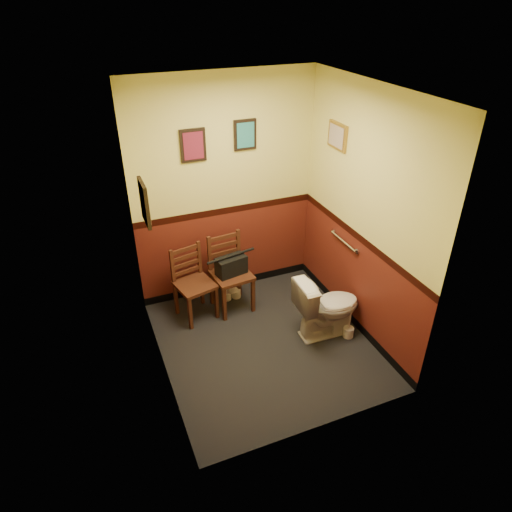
# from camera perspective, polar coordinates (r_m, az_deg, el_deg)

# --- Properties ---
(floor) EXTENTS (2.20, 2.40, 0.00)m
(floor) POSITION_cam_1_polar(r_m,az_deg,el_deg) (5.16, 1.07, -10.91)
(floor) COLOR black
(floor) RESTS_ON ground
(ceiling) EXTENTS (2.20, 2.40, 0.00)m
(ceiling) POSITION_cam_1_polar(r_m,az_deg,el_deg) (3.92, 1.47, 19.99)
(ceiling) COLOR silver
(ceiling) RESTS_ON ground
(wall_back) EXTENTS (2.20, 0.00, 2.70)m
(wall_back) POSITION_cam_1_polar(r_m,az_deg,el_deg) (5.40, -3.87, 8.00)
(wall_back) COLOR #5D1E14
(wall_back) RESTS_ON ground
(wall_front) EXTENTS (2.20, 0.00, 2.70)m
(wall_front) POSITION_cam_1_polar(r_m,az_deg,el_deg) (3.49, 9.12, -6.38)
(wall_front) COLOR #5D1E14
(wall_front) RESTS_ON ground
(wall_left) EXTENTS (0.00, 2.40, 2.70)m
(wall_left) POSITION_cam_1_polar(r_m,az_deg,el_deg) (4.12, -12.94, -0.44)
(wall_left) COLOR #5D1E14
(wall_left) RESTS_ON ground
(wall_right) EXTENTS (0.00, 2.40, 2.70)m
(wall_right) POSITION_cam_1_polar(r_m,az_deg,el_deg) (4.88, 13.22, 4.65)
(wall_right) COLOR #5D1E14
(wall_right) RESTS_ON ground
(grab_bar) EXTENTS (0.05, 0.56, 0.06)m
(grab_bar) POSITION_cam_1_polar(r_m,az_deg,el_deg) (5.23, 10.92, 1.81)
(grab_bar) COLOR silver
(grab_bar) RESTS_ON wall_right
(framed_print_back_a) EXTENTS (0.28, 0.04, 0.36)m
(framed_print_back_a) POSITION_cam_1_polar(r_m,az_deg,el_deg) (5.08, -7.87, 13.53)
(framed_print_back_a) COLOR black
(framed_print_back_a) RESTS_ON wall_back
(framed_print_back_b) EXTENTS (0.26, 0.04, 0.34)m
(framed_print_back_b) POSITION_cam_1_polar(r_m,az_deg,el_deg) (5.24, -1.37, 14.91)
(framed_print_back_b) COLOR black
(framed_print_back_b) RESTS_ON wall_back
(framed_print_left) EXTENTS (0.04, 0.30, 0.38)m
(framed_print_left) POSITION_cam_1_polar(r_m,az_deg,el_deg) (3.99, -13.75, 6.46)
(framed_print_left) COLOR black
(framed_print_left) RESTS_ON wall_left
(framed_print_right) EXTENTS (0.04, 0.34, 0.28)m
(framed_print_right) POSITION_cam_1_polar(r_m,az_deg,el_deg) (5.09, 10.13, 14.55)
(framed_print_right) COLOR olive
(framed_print_right) RESTS_ON wall_right
(toilet) EXTENTS (0.75, 0.43, 0.72)m
(toilet) POSITION_cam_1_polar(r_m,az_deg,el_deg) (5.15, 8.89, -6.29)
(toilet) COLOR white
(toilet) RESTS_ON floor
(toilet_brush) EXTENTS (0.12, 0.12, 0.43)m
(toilet_brush) POSITION_cam_1_polar(r_m,az_deg,el_deg) (5.32, 11.48, -9.22)
(toilet_brush) COLOR silver
(toilet_brush) RESTS_ON floor
(chair_left) EXTENTS (0.49, 0.49, 0.88)m
(chair_left) POSITION_cam_1_polar(r_m,az_deg,el_deg) (5.37, -7.85, -3.41)
(chair_left) COLOR #4E2617
(chair_left) RESTS_ON floor
(chair_right) EXTENTS (0.48, 0.48, 0.94)m
(chair_right) POSITION_cam_1_polar(r_m,az_deg,el_deg) (5.45, -3.27, -2.16)
(chair_right) COLOR #4E2617
(chair_right) RESTS_ON floor
(handbag) EXTENTS (0.38, 0.24, 0.26)m
(handbag) POSITION_cam_1_polar(r_m,az_deg,el_deg) (5.35, -3.12, -1.18)
(handbag) COLOR black
(handbag) RESTS_ON chair_right
(tp_stack) EXTENTS (0.24, 0.15, 0.32)m
(tp_stack) POSITION_cam_1_polar(r_m,az_deg,el_deg) (5.76, -3.08, -4.24)
(tp_stack) COLOR silver
(tp_stack) RESTS_ON floor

